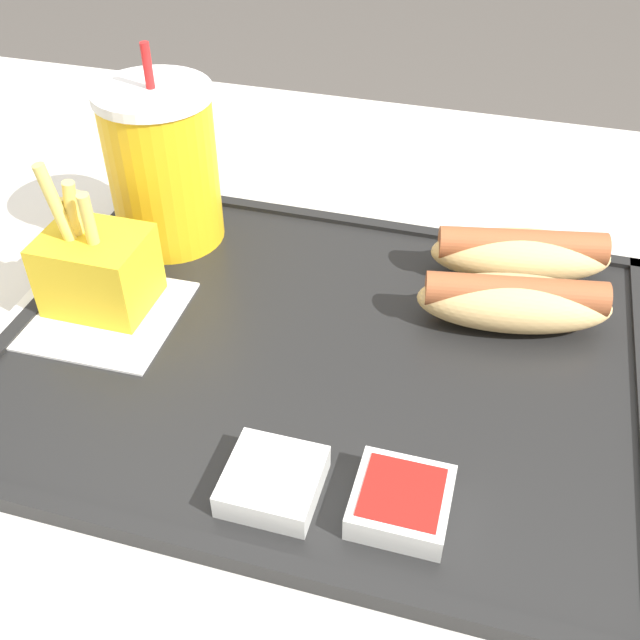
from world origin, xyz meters
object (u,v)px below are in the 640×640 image
at_px(soda_cup, 163,166).
at_px(sauce_cup_ketchup, 401,501).
at_px(hot_dog_near, 514,301).
at_px(fries_carton, 96,268).
at_px(hot_dog_far, 521,253).
at_px(sauce_cup_mayo, 273,480).

relative_size(soda_cup, sauce_cup_ketchup, 3.03).
bearing_deg(hot_dog_near, fries_carton, -168.85).
distance_m(hot_dog_near, sauce_cup_ketchup, 0.19).
relative_size(hot_dog_far, fries_carton, 1.22).
bearing_deg(soda_cup, hot_dog_near, -8.15).
xyz_separation_m(hot_dog_far, hot_dog_near, (-0.00, -0.06, -0.00)).
bearing_deg(sauce_cup_mayo, sauce_cup_ketchup, 4.68).
distance_m(soda_cup, sauce_cup_ketchup, 0.34).
bearing_deg(soda_cup, fries_carton, -96.46).
distance_m(soda_cup, fries_carton, 0.11).
height_order(soda_cup, hot_dog_far, soda_cup).
distance_m(fries_carton, sauce_cup_mayo, 0.23).
distance_m(soda_cup, sauce_cup_mayo, 0.30).
bearing_deg(hot_dog_far, sauce_cup_mayo, -115.45).
bearing_deg(fries_carton, soda_cup, 83.54).
bearing_deg(fries_carton, hot_dog_near, 11.15).
relative_size(soda_cup, sauce_cup_mayo, 3.03).
distance_m(soda_cup, hot_dog_far, 0.30).
bearing_deg(soda_cup, hot_dog_far, 4.16).
bearing_deg(hot_dog_far, soda_cup, -175.84).
height_order(soda_cup, sauce_cup_ketchup, soda_cup).
bearing_deg(soda_cup, sauce_cup_ketchup, -42.80).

